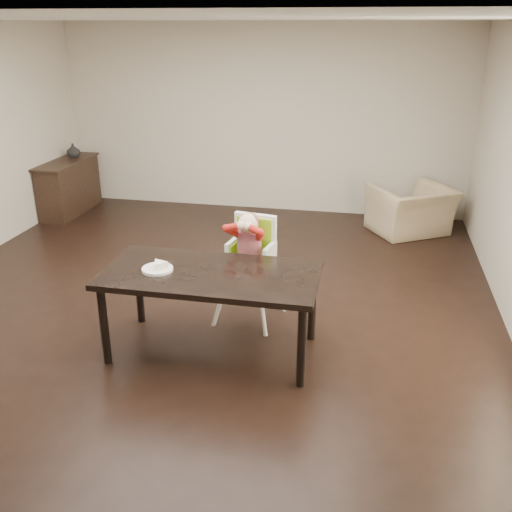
% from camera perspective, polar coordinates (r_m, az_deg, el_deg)
% --- Properties ---
extents(ground, '(7.00, 7.00, 0.00)m').
position_cam_1_polar(ground, '(5.77, -6.24, -5.43)').
color(ground, black).
rests_on(ground, ground).
extents(room_walls, '(6.02, 7.02, 2.71)m').
position_cam_1_polar(room_walls, '(5.18, -7.11, 13.08)').
color(room_walls, '#BCB49C').
rests_on(room_walls, ground).
extents(dining_table, '(1.80, 0.90, 0.75)m').
position_cam_1_polar(dining_table, '(4.78, -4.52, -2.49)').
color(dining_table, black).
rests_on(dining_table, ground).
extents(high_chair, '(0.52, 0.52, 1.07)m').
position_cam_1_polar(high_chair, '(5.30, -0.58, 1.13)').
color(high_chair, white).
rests_on(high_chair, ground).
extents(plate, '(0.34, 0.34, 0.07)m').
position_cam_1_polar(plate, '(4.83, -9.76, -1.13)').
color(plate, white).
rests_on(plate, dining_table).
extents(armchair, '(1.17, 1.06, 0.86)m').
position_cam_1_polar(armchair, '(7.98, 15.30, 5.21)').
color(armchair, tan).
rests_on(armchair, ground).
extents(sideboard, '(0.44, 1.26, 0.79)m').
position_cam_1_polar(sideboard, '(9.03, -18.18, 6.61)').
color(sideboard, black).
rests_on(sideboard, ground).
extents(vase, '(0.25, 0.25, 0.20)m').
position_cam_1_polar(vase, '(9.13, -17.81, 10.00)').
color(vase, '#99999E').
rests_on(vase, sideboard).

